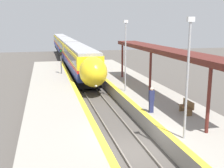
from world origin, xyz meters
TOP-DOWN VIEW (x-y plane):
  - ground_plane at (0.00, 0.00)m, footprint 120.00×120.00m
  - rail_left at (-0.72, 0.00)m, footprint 0.08×90.00m
  - rail_right at (0.72, 0.00)m, footprint 0.08×90.00m
  - train at (0.00, 41.75)m, footprint 2.80×62.11m
  - platform_right at (4.12, 0.00)m, footprint 4.94×64.00m
  - platform_left at (-3.83, 0.00)m, footprint 4.36×64.00m
  - platform_bench at (4.56, 2.55)m, footprint 0.44×1.41m
  - person_waiting at (2.33, 3.28)m, footprint 0.36×0.23m
  - railway_signal at (-2.56, 20.05)m, footprint 0.28×0.28m
  - lamppost_near at (2.39, -1.22)m, footprint 0.36×0.20m
  - lamppost_mid at (2.39, 9.73)m, footprint 0.36×0.20m
  - station_canopy at (4.54, 7.74)m, footprint 2.02×20.08m

SIDE VIEW (x-z plane):
  - ground_plane at x=0.00m, z-range 0.00..0.00m
  - rail_left at x=-0.72m, z-range 0.00..0.15m
  - rail_right at x=0.72m, z-range 0.00..0.15m
  - platform_right at x=4.12m, z-range 0.00..1.02m
  - platform_left at x=-3.83m, z-range 0.00..1.02m
  - platform_bench at x=4.56m, z-range 1.03..1.92m
  - person_waiting at x=2.33m, z-range 1.05..2.80m
  - train at x=0.00m, z-range 0.29..4.30m
  - railway_signal at x=-2.56m, z-range 0.46..4.40m
  - lamppost_near at x=2.39m, z-range 1.41..7.60m
  - lamppost_mid at x=2.39m, z-range 1.41..7.60m
  - station_canopy at x=4.54m, z-range 2.75..6.72m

